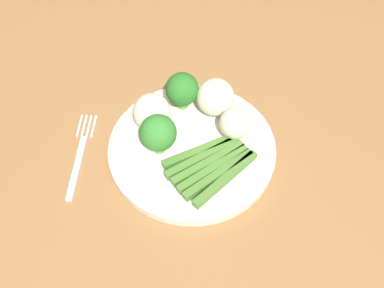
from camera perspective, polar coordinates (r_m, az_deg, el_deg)
The scene contains 9 objects.
dining_table at distance 0.78m, azimuth 1.16°, elevation -6.71°, with size 1.30×1.09×0.78m.
plate at distance 0.71m, azimuth 0.00°, elevation -0.60°, with size 0.27×0.27×0.01m, color silver.
asparagus_bundle at distance 0.68m, azimuth 2.53°, elevation -2.75°, with size 0.14×0.15×0.01m.
broccoli_right at distance 0.67m, azimuth -4.50°, elevation 1.08°, with size 0.06×0.06×0.07m.
broccoli_back at distance 0.73m, azimuth -1.27°, elevation 6.97°, with size 0.06×0.06×0.07m.
cauliflower_front at distance 0.73m, azimuth 3.02°, elevation 6.01°, with size 0.06×0.06×0.06m, color beige.
cauliflower_front_left at distance 0.71m, azimuth -5.17°, elevation 4.10°, with size 0.06×0.06×0.06m, color beige.
cauliflower_near_fork at distance 0.70m, azimuth 5.56°, elevation 2.64°, with size 0.05×0.05×0.05m, color beige.
fork at distance 0.73m, azimuth -14.14°, elevation -1.25°, with size 0.06×0.16×0.00m.
Camera 1 is at (0.10, -0.37, 1.36)m, focal length 41.64 mm.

